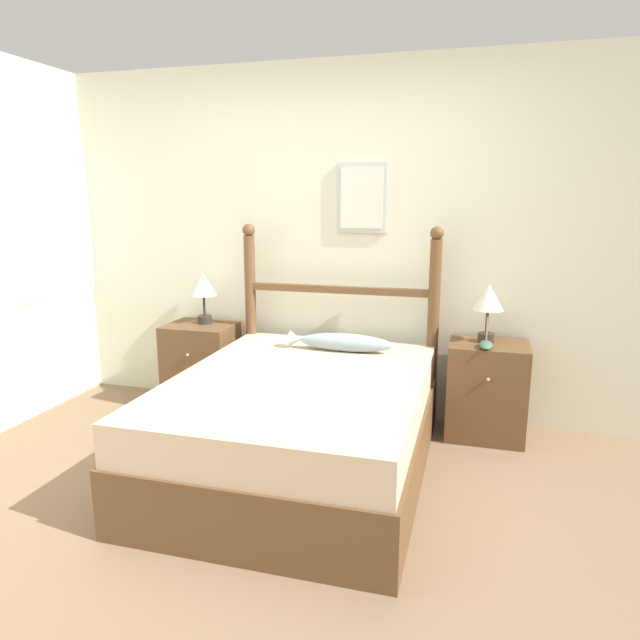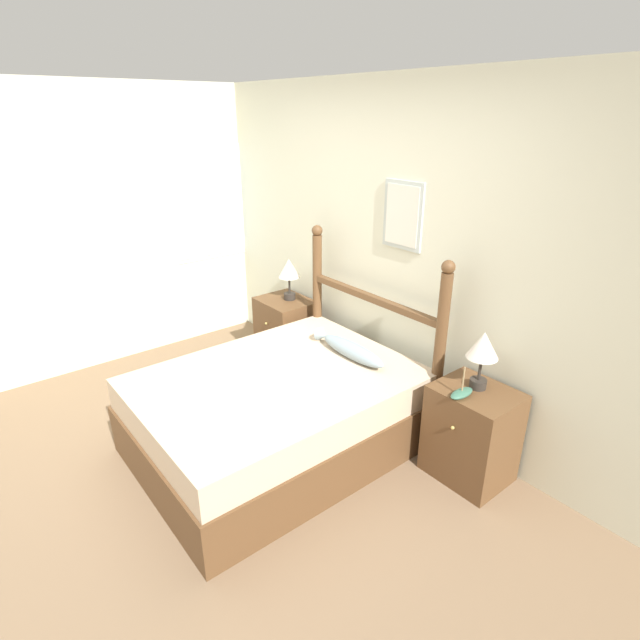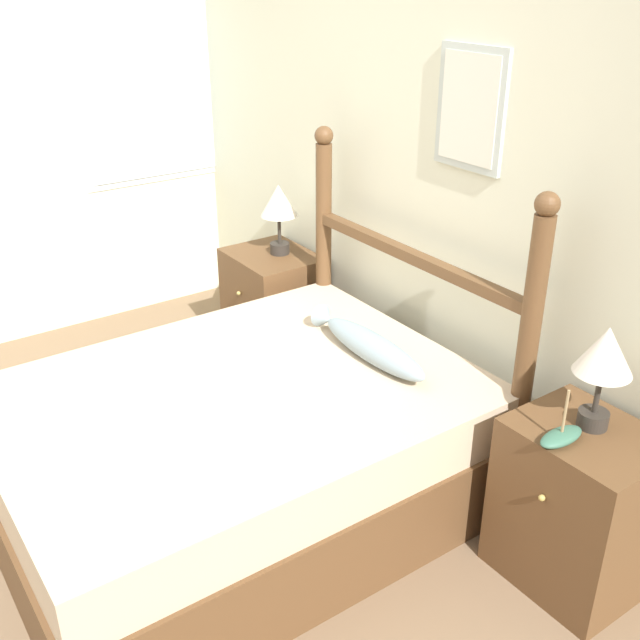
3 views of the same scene
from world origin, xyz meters
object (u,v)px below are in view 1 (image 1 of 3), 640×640
(bed, at_px, (300,425))
(model_boat, at_px, (486,345))
(nightstand_right, at_px, (486,390))
(table_lamp_left, at_px, (203,288))
(table_lamp_right, at_px, (488,301))
(fish_pillow, at_px, (341,342))
(nightstand_left, at_px, (202,365))

(bed, xyz_separation_m, model_boat, (1.03, 0.70, 0.39))
(bed, height_order, nightstand_right, nightstand_right)
(nightstand_right, height_order, table_lamp_left, table_lamp_left)
(bed, relative_size, table_lamp_left, 4.89)
(nightstand_right, bearing_deg, model_boat, -100.21)
(table_lamp_right, xyz_separation_m, fish_pillow, (-0.93, -0.26, -0.28))
(bed, distance_m, model_boat, 1.31)
(nightstand_right, relative_size, fish_pillow, 0.92)
(table_lamp_left, bearing_deg, bed, -39.93)
(table_lamp_right, distance_m, model_boat, 0.31)
(table_lamp_left, relative_size, table_lamp_right, 1.00)
(table_lamp_left, height_order, fish_pillow, table_lamp_left)
(nightstand_left, height_order, nightstand_right, same)
(table_lamp_right, bearing_deg, bed, -140.13)
(model_boat, xyz_separation_m, fish_pillow, (-0.93, -0.09, -0.03))
(bed, bearing_deg, model_boat, 33.92)
(bed, distance_m, table_lamp_right, 1.49)
(table_lamp_right, bearing_deg, table_lamp_left, 179.75)
(nightstand_left, relative_size, table_lamp_left, 1.67)
(fish_pillow, bearing_deg, model_boat, 5.72)
(model_boat, bearing_deg, table_lamp_left, 175.11)
(table_lamp_left, height_order, table_lamp_right, same)
(nightstand_left, distance_m, model_boat, 2.13)
(nightstand_left, bearing_deg, nightstand_right, 0.00)
(model_boat, bearing_deg, fish_pillow, -174.28)
(nightstand_left, relative_size, model_boat, 3.18)
(nightstand_left, height_order, model_boat, model_boat)
(nightstand_right, relative_size, table_lamp_right, 1.67)
(nightstand_right, distance_m, table_lamp_left, 2.19)
(table_lamp_right, bearing_deg, nightstand_right, -54.87)
(nightstand_right, bearing_deg, fish_pillow, -166.60)
(nightstand_left, relative_size, table_lamp_right, 1.67)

